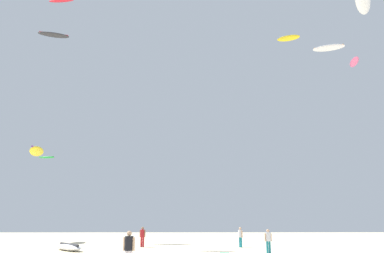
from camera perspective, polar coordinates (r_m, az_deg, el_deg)
The scene contains 13 objects.
person_foreground at distance 19.05m, azimuth -8.88°, elevation -16.42°, with size 0.54×0.38×1.69m.
person_midground at distance 34.28m, azimuth 6.83°, elevation -14.99°, with size 0.36×0.47×1.59m.
person_left at distance 34.65m, azimuth -6.98°, elevation -14.95°, with size 0.50×0.36×1.61m.
person_right at distance 28.62m, azimuth 10.68°, elevation -15.31°, with size 0.50×0.35×1.56m.
kite_grounded_near at distance 31.97m, azimuth -16.94°, elevation -15.93°, with size 3.30×4.16×0.51m.
kite_aloft_0 at distance 42.55m, azimuth 13.42°, elevation 12.01°, with size 2.30×1.46×0.56m.
kite_aloft_1 at distance 56.11m, azimuth -19.78°, elevation -4.11°, with size 2.22×1.00×0.28m.
kite_aloft_2 at distance 46.37m, azimuth -17.91°, elevation 16.52°, with size 2.79×1.17×0.40m.
kite_aloft_3 at distance 35.28m, azimuth 22.92°, elevation 16.00°, with size 3.33×4.43×1.11m.
kite_aloft_4 at distance 54.23m, azimuth -18.89°, elevation 12.11°, with size 3.87×2.20×0.49m.
kite_aloft_6 at distance 57.18m, azimuth 18.68°, elevation 10.46°, with size 4.22×2.59×0.80m.
kite_aloft_7 at distance 52.14m, azimuth 21.88°, elevation 8.43°, with size 1.80×3.45×0.43m.
kite_aloft_9 at distance 47.31m, azimuth -21.02°, elevation -3.28°, with size 1.78×4.59×1.12m.
Camera 1 is at (-0.48, -13.87, 2.17)m, focal length 37.89 mm.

